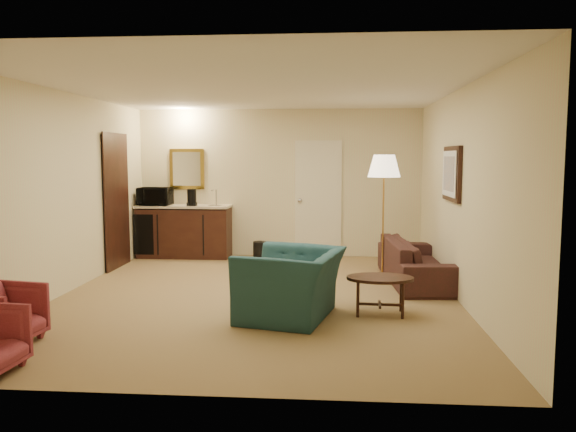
{
  "coord_description": "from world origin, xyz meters",
  "views": [
    {
      "loc": [
        0.93,
        -6.93,
        1.76
      ],
      "look_at": [
        0.36,
        0.5,
        0.98
      ],
      "focal_mm": 35.0,
      "sensor_mm": 36.0,
      "label": 1
    }
  ],
  "objects_px": {
    "rose_chair_near": "(2,312)",
    "floor_lamp": "(383,215)",
    "coffee_table": "(380,295)",
    "wetbar_cabinet": "(185,231)",
    "sofa": "(418,254)",
    "waste_bin": "(260,250)",
    "coffee_maker": "(192,197)",
    "teal_armchair": "(291,273)",
    "microwave": "(155,194)"
  },
  "relations": [
    {
      "from": "waste_bin",
      "to": "coffee_maker",
      "type": "relative_size",
      "value": 1.02
    },
    {
      "from": "floor_lamp",
      "to": "sofa",
      "type": "bearing_deg",
      "value": -42.72
    },
    {
      "from": "floor_lamp",
      "to": "waste_bin",
      "type": "height_order",
      "value": "floor_lamp"
    },
    {
      "from": "rose_chair_near",
      "to": "sofa",
      "type": "bearing_deg",
      "value": -45.32
    },
    {
      "from": "coffee_table",
      "to": "microwave",
      "type": "relative_size",
      "value": 1.34
    },
    {
      "from": "coffee_table",
      "to": "microwave",
      "type": "xyz_separation_m",
      "value": [
        -3.63,
        3.37,
        0.89
      ]
    },
    {
      "from": "rose_chair_near",
      "to": "teal_armchair",
      "type": "bearing_deg",
      "value": -57.54
    },
    {
      "from": "waste_bin",
      "to": "wetbar_cabinet",
      "type": "bearing_deg",
      "value": 177.03
    },
    {
      "from": "wetbar_cabinet",
      "to": "rose_chair_near",
      "type": "bearing_deg",
      "value": -96.05
    },
    {
      "from": "microwave",
      "to": "sofa",
      "type": "bearing_deg",
      "value": -20.11
    },
    {
      "from": "floor_lamp",
      "to": "microwave",
      "type": "xyz_separation_m",
      "value": [
        -3.85,
        1.27,
        0.21
      ]
    },
    {
      "from": "sofa",
      "to": "floor_lamp",
      "type": "xyz_separation_m",
      "value": [
        -0.45,
        0.42,
        0.5
      ]
    },
    {
      "from": "wetbar_cabinet",
      "to": "waste_bin",
      "type": "xyz_separation_m",
      "value": [
        1.35,
        -0.07,
        -0.31
      ]
    },
    {
      "from": "coffee_table",
      "to": "floor_lamp",
      "type": "relative_size",
      "value": 0.41
    },
    {
      "from": "sofa",
      "to": "teal_armchair",
      "type": "bearing_deg",
      "value": 134.84
    },
    {
      "from": "rose_chair_near",
      "to": "floor_lamp",
      "type": "relative_size",
      "value": 0.34
    },
    {
      "from": "rose_chair_near",
      "to": "coffee_table",
      "type": "xyz_separation_m",
      "value": [
        3.63,
        1.3,
        -0.1
      ]
    },
    {
      "from": "wetbar_cabinet",
      "to": "sofa",
      "type": "height_order",
      "value": "wetbar_cabinet"
    },
    {
      "from": "coffee_table",
      "to": "waste_bin",
      "type": "xyz_separation_m",
      "value": [
        -1.78,
        3.35,
        -0.07
      ]
    },
    {
      "from": "teal_armchair",
      "to": "coffee_maker",
      "type": "xyz_separation_m",
      "value": [
        -1.98,
        3.5,
        0.56
      ]
    },
    {
      "from": "wetbar_cabinet",
      "to": "sofa",
      "type": "bearing_deg",
      "value": -24.55
    },
    {
      "from": "rose_chair_near",
      "to": "coffee_maker",
      "type": "relative_size",
      "value": 2.12
    },
    {
      "from": "floor_lamp",
      "to": "coffee_maker",
      "type": "height_order",
      "value": "floor_lamp"
    },
    {
      "from": "floor_lamp",
      "to": "coffee_table",
      "type": "bearing_deg",
      "value": -95.85
    },
    {
      "from": "teal_armchair",
      "to": "coffee_table",
      "type": "distance_m",
      "value": 1.04
    },
    {
      "from": "sofa",
      "to": "rose_chair_near",
      "type": "relative_size",
      "value": 3.31
    },
    {
      "from": "waste_bin",
      "to": "coffee_maker",
      "type": "height_order",
      "value": "coffee_maker"
    },
    {
      "from": "waste_bin",
      "to": "coffee_table",
      "type": "bearing_deg",
      "value": -61.95
    },
    {
      "from": "coffee_table",
      "to": "floor_lamp",
      "type": "bearing_deg",
      "value": 84.15
    },
    {
      "from": "waste_bin",
      "to": "coffee_maker",
      "type": "xyz_separation_m",
      "value": [
        -1.18,
        -0.05,
        0.92
      ]
    },
    {
      "from": "wetbar_cabinet",
      "to": "floor_lamp",
      "type": "distance_m",
      "value": 3.63
    },
    {
      "from": "floor_lamp",
      "to": "microwave",
      "type": "height_order",
      "value": "floor_lamp"
    },
    {
      "from": "sofa",
      "to": "waste_bin",
      "type": "distance_m",
      "value": 2.97
    },
    {
      "from": "teal_armchair",
      "to": "coffee_table",
      "type": "relative_size",
      "value": 1.53
    },
    {
      "from": "coffee_table",
      "to": "waste_bin",
      "type": "relative_size",
      "value": 2.51
    },
    {
      "from": "microwave",
      "to": "waste_bin",
      "type": "bearing_deg",
      "value": 0.75
    },
    {
      "from": "waste_bin",
      "to": "microwave",
      "type": "bearing_deg",
      "value": 179.5
    },
    {
      "from": "wetbar_cabinet",
      "to": "coffee_table",
      "type": "bearing_deg",
      "value": -47.49
    },
    {
      "from": "sofa",
      "to": "floor_lamp",
      "type": "bearing_deg",
      "value": 43.32
    },
    {
      "from": "wetbar_cabinet",
      "to": "waste_bin",
      "type": "bearing_deg",
      "value": -2.97
    },
    {
      "from": "floor_lamp",
      "to": "rose_chair_near",
      "type": "bearing_deg",
      "value": -138.55
    },
    {
      "from": "wetbar_cabinet",
      "to": "waste_bin",
      "type": "distance_m",
      "value": 1.39
    },
    {
      "from": "floor_lamp",
      "to": "waste_bin",
      "type": "bearing_deg",
      "value": 147.99
    },
    {
      "from": "rose_chair_near",
      "to": "floor_lamp",
      "type": "height_order",
      "value": "floor_lamp"
    },
    {
      "from": "microwave",
      "to": "coffee_table",
      "type": "bearing_deg",
      "value": -41.55
    },
    {
      "from": "coffee_maker",
      "to": "teal_armchair",
      "type": "bearing_deg",
      "value": -73.57
    },
    {
      "from": "rose_chair_near",
      "to": "waste_bin",
      "type": "distance_m",
      "value": 5.01
    },
    {
      "from": "floor_lamp",
      "to": "waste_bin",
      "type": "xyz_separation_m",
      "value": [
        -2.0,
        1.25,
        -0.75
      ]
    },
    {
      "from": "wetbar_cabinet",
      "to": "sofa",
      "type": "distance_m",
      "value": 4.18
    },
    {
      "from": "coffee_table",
      "to": "wetbar_cabinet",
      "type": "bearing_deg",
      "value": 132.51
    }
  ]
}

